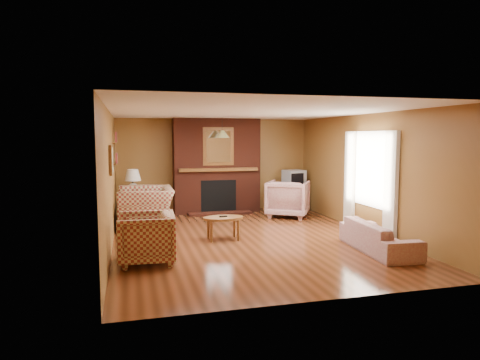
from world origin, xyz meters
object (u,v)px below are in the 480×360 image
object	(u,v)px
floral_sofa	(379,236)
floral_armchair	(288,199)
plaid_loveseat	(146,207)
table_lamp	(133,181)
fireplace	(217,166)
coffee_table	(223,220)
side_table	(134,208)
plaid_armchair	(146,238)
tv_stand	(294,198)
crt_tv	(294,179)

from	to	relation	value
floral_sofa	floral_armchair	distance (m)	3.38
plaid_loveseat	table_lamp	bearing A→B (deg)	-163.63
plaid_loveseat	floral_armchair	size ratio (longest dim) A/B	1.35
fireplace	coffee_table	size ratio (longest dim) A/B	3.13
plaid_loveseat	floral_sofa	distance (m)	4.81
coffee_table	side_table	distance (m)	2.93
plaid_armchair	table_lamp	bearing A→B (deg)	-175.01
plaid_loveseat	side_table	size ratio (longest dim) A/B	2.33
floral_armchair	tv_stand	xyz separation A→B (m)	(0.50, 0.89, -0.14)
floral_armchair	coffee_table	bearing A→B (deg)	74.78
fireplace	plaid_loveseat	distance (m)	2.45
coffee_table	table_lamp	size ratio (longest dim) A/B	1.23
side_table	plaid_armchair	bearing A→B (deg)	-87.62
plaid_armchair	floral_armchair	xyz separation A→B (m)	(3.50, 3.07, 0.05)
floral_sofa	coffee_table	xyz separation A→B (m)	(-2.38, 1.46, 0.12)
coffee_table	floral_sofa	bearing A→B (deg)	-31.49
plaid_armchair	coffee_table	world-z (taller)	plaid_armchair
table_lamp	fireplace	bearing A→B (deg)	14.29
fireplace	table_lamp	xyz separation A→B (m)	(-2.10, -0.53, -0.27)
floral_sofa	floral_armchair	world-z (taller)	floral_armchair
fireplace	side_table	size ratio (longest dim) A/B	4.27
fireplace	side_table	world-z (taller)	fireplace
floral_sofa	side_table	size ratio (longest dim) A/B	3.05
plaid_loveseat	table_lamp	world-z (taller)	table_lamp
floral_armchair	crt_tv	bearing A→B (deg)	-87.96
tv_stand	crt_tv	distance (m)	0.53
fireplace	crt_tv	world-z (taller)	fireplace
plaid_armchair	table_lamp	world-z (taller)	table_lamp
fireplace	floral_armchair	world-z (taller)	fireplace
side_table	floral_armchair	bearing A→B (deg)	-8.43
plaid_loveseat	plaid_armchair	distance (m)	2.73
floral_armchair	crt_tv	size ratio (longest dim) A/B	1.69
crt_tv	floral_sofa	bearing A→B (deg)	-92.02
floral_sofa	floral_armchair	size ratio (longest dim) A/B	1.77
crt_tv	plaid_armchair	bearing A→B (deg)	-135.33
tv_stand	table_lamp	bearing A→B (deg)	179.08
crt_tv	plaid_loveseat	bearing A→B (deg)	-162.51
tv_stand	fireplace	bearing A→B (deg)	169.11
fireplace	plaid_armchair	xyz separation A→B (m)	(-1.95, -4.14, -0.79)
plaid_armchair	fireplace	bearing A→B (deg)	157.42
tv_stand	floral_armchair	bearing A→B (deg)	-125.24
fireplace	plaid_loveseat	xyz separation A→B (m)	(-1.85, -1.42, -0.76)
table_lamp	tv_stand	xyz separation A→B (m)	(4.15, 0.35, -0.61)
plaid_armchair	crt_tv	world-z (taller)	crt_tv
plaid_armchair	floral_armchair	world-z (taller)	floral_armchair
plaid_armchair	coffee_table	size ratio (longest dim) A/B	1.12
plaid_armchair	tv_stand	size ratio (longest dim) A/B	1.41
plaid_armchair	plaid_loveseat	bearing A→B (deg)	-179.49
fireplace	floral_sofa	distance (m)	4.91
side_table	table_lamp	world-z (taller)	table_lamp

